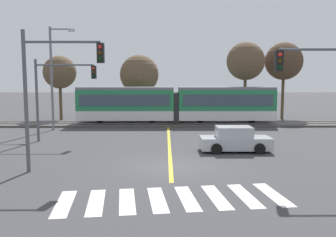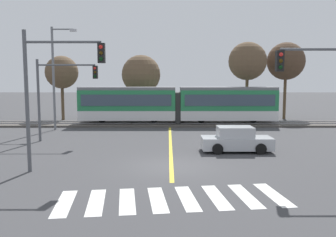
{
  "view_description": "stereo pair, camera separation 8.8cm",
  "coord_description": "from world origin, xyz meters",
  "px_view_note": "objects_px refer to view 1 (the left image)",
  "views": [
    {
      "loc": [
        -0.26,
        -17.48,
        4.35
      ],
      "look_at": [
        -0.07,
        7.32,
        1.6
      ],
      "focal_mm": 38.0,
      "sensor_mm": 36.0,
      "label": 1
    },
    {
      "loc": [
        -0.17,
        -17.49,
        4.35
      ],
      "look_at": [
        -0.07,
        7.32,
        1.6
      ],
      "focal_mm": 38.0,
      "sensor_mm": 36.0,
      "label": 2
    }
  ],
  "objects_px": {
    "bare_tree_west": "(139,75)",
    "bare_tree_east": "(246,61)",
    "sedan_crossing": "(235,140)",
    "bare_tree_far_east": "(284,61)",
    "traffic_light_mid_left": "(58,87)",
    "traffic_light_near_right": "(330,87)",
    "street_lamp_west": "(54,72)",
    "bare_tree_far_west": "(60,73)",
    "traffic_light_near_left": "(51,81)",
    "light_rail_tram": "(176,103)"
  },
  "relations": [
    {
      "from": "bare_tree_west",
      "to": "bare_tree_east",
      "type": "height_order",
      "value": "bare_tree_east"
    },
    {
      "from": "sedan_crossing",
      "to": "bare_tree_far_east",
      "type": "bearing_deg",
      "value": 64.01
    },
    {
      "from": "sedan_crossing",
      "to": "traffic_light_mid_left",
      "type": "height_order",
      "value": "traffic_light_mid_left"
    },
    {
      "from": "traffic_light_near_right",
      "to": "sedan_crossing",
      "type": "bearing_deg",
      "value": 117.99
    },
    {
      "from": "sedan_crossing",
      "to": "bare_tree_west",
      "type": "distance_m",
      "value": 19.1
    },
    {
      "from": "street_lamp_west",
      "to": "bare_tree_far_west",
      "type": "height_order",
      "value": "street_lamp_west"
    },
    {
      "from": "bare_tree_far_west",
      "to": "bare_tree_east",
      "type": "height_order",
      "value": "bare_tree_east"
    },
    {
      "from": "traffic_light_mid_left",
      "to": "traffic_light_near_left",
      "type": "bearing_deg",
      "value": -75.22
    },
    {
      "from": "light_rail_tram",
      "to": "bare_tree_far_east",
      "type": "bearing_deg",
      "value": 23.8
    },
    {
      "from": "traffic_light_near_right",
      "to": "bare_tree_east",
      "type": "height_order",
      "value": "bare_tree_east"
    },
    {
      "from": "traffic_light_near_left",
      "to": "traffic_light_mid_left",
      "type": "bearing_deg",
      "value": 104.78
    },
    {
      "from": "sedan_crossing",
      "to": "bare_tree_west",
      "type": "height_order",
      "value": "bare_tree_west"
    },
    {
      "from": "traffic_light_mid_left",
      "to": "street_lamp_west",
      "type": "xyz_separation_m",
      "value": [
        -2.0,
        5.62,
        1.1
      ]
    },
    {
      "from": "sedan_crossing",
      "to": "traffic_light_mid_left",
      "type": "xyz_separation_m",
      "value": [
        -11.66,
        3.61,
        3.14
      ]
    },
    {
      "from": "traffic_light_near_left",
      "to": "bare_tree_east",
      "type": "height_order",
      "value": "bare_tree_east"
    },
    {
      "from": "light_rail_tram",
      "to": "traffic_light_mid_left",
      "type": "bearing_deg",
      "value": -133.28
    },
    {
      "from": "traffic_light_mid_left",
      "to": "bare_tree_far_east",
      "type": "height_order",
      "value": "bare_tree_far_east"
    },
    {
      "from": "light_rail_tram",
      "to": "sedan_crossing",
      "type": "height_order",
      "value": "light_rail_tram"
    },
    {
      "from": "light_rail_tram",
      "to": "bare_tree_west",
      "type": "height_order",
      "value": "bare_tree_west"
    },
    {
      "from": "traffic_light_mid_left",
      "to": "bare_tree_west",
      "type": "distance_m",
      "value": 14.47
    },
    {
      "from": "sedan_crossing",
      "to": "traffic_light_near_left",
      "type": "xyz_separation_m",
      "value": [
        -9.47,
        -4.72,
        3.58
      ]
    },
    {
      "from": "street_lamp_west",
      "to": "traffic_light_near_left",
      "type": "bearing_deg",
      "value": -73.25
    },
    {
      "from": "traffic_light_mid_left",
      "to": "street_lamp_west",
      "type": "bearing_deg",
      "value": 109.61
    },
    {
      "from": "light_rail_tram",
      "to": "street_lamp_west",
      "type": "xyz_separation_m",
      "value": [
        -10.46,
        -3.36,
        2.89
      ]
    },
    {
      "from": "bare_tree_far_west",
      "to": "bare_tree_east",
      "type": "distance_m",
      "value": 19.56
    },
    {
      "from": "traffic_light_near_right",
      "to": "bare_tree_far_west",
      "type": "distance_m",
      "value": 28.93
    },
    {
      "from": "sedan_crossing",
      "to": "bare_tree_far_east",
      "type": "distance_m",
      "value": 20.61
    },
    {
      "from": "sedan_crossing",
      "to": "bare_tree_east",
      "type": "relative_size",
      "value": 0.51
    },
    {
      "from": "traffic_light_near_left",
      "to": "traffic_light_near_right",
      "type": "bearing_deg",
      "value": -4.08
    },
    {
      "from": "street_lamp_west",
      "to": "bare_tree_far_west",
      "type": "distance_m",
      "value": 7.69
    },
    {
      "from": "traffic_light_near_left",
      "to": "bare_tree_far_east",
      "type": "relative_size",
      "value": 0.79
    },
    {
      "from": "sedan_crossing",
      "to": "traffic_light_near_right",
      "type": "bearing_deg",
      "value": -62.01
    },
    {
      "from": "bare_tree_far_west",
      "to": "bare_tree_east",
      "type": "relative_size",
      "value": 0.83
    },
    {
      "from": "traffic_light_near_left",
      "to": "bare_tree_far_west",
      "type": "height_order",
      "value": "bare_tree_far_west"
    },
    {
      "from": "sedan_crossing",
      "to": "bare_tree_west",
      "type": "xyz_separation_m",
      "value": [
        -7.02,
        17.28,
        4.14
      ]
    },
    {
      "from": "traffic_light_near_right",
      "to": "bare_tree_east",
      "type": "xyz_separation_m",
      "value": [
        1.16,
        21.72,
        2.15
      ]
    },
    {
      "from": "sedan_crossing",
      "to": "light_rail_tram",
      "type": "bearing_deg",
      "value": 104.28
    },
    {
      "from": "traffic_light_mid_left",
      "to": "bare_tree_east",
      "type": "bearing_deg",
      "value": 38.36
    },
    {
      "from": "bare_tree_east",
      "to": "bare_tree_far_east",
      "type": "bearing_deg",
      "value": 20.73
    },
    {
      "from": "sedan_crossing",
      "to": "bare_tree_far_east",
      "type": "xyz_separation_m",
      "value": [
        8.7,
        17.84,
        5.56
      ]
    },
    {
      "from": "traffic_light_near_left",
      "to": "bare_tree_far_west",
      "type": "relative_size",
      "value": 0.97
    },
    {
      "from": "sedan_crossing",
      "to": "traffic_light_near_right",
      "type": "relative_size",
      "value": 0.68
    },
    {
      "from": "bare_tree_east",
      "to": "traffic_light_mid_left",
      "type": "bearing_deg",
      "value": -141.64
    },
    {
      "from": "traffic_light_near_left",
      "to": "bare_tree_east",
      "type": "relative_size",
      "value": 0.8
    },
    {
      "from": "light_rail_tram",
      "to": "bare_tree_east",
      "type": "height_order",
      "value": "bare_tree_east"
    },
    {
      "from": "traffic_light_near_right",
      "to": "bare_tree_west",
      "type": "height_order",
      "value": "bare_tree_west"
    },
    {
      "from": "traffic_light_mid_left",
      "to": "bare_tree_far_west",
      "type": "distance_m",
      "value": 13.69
    },
    {
      "from": "traffic_light_mid_left",
      "to": "street_lamp_west",
      "type": "relative_size",
      "value": 0.66
    },
    {
      "from": "sedan_crossing",
      "to": "traffic_light_near_left",
      "type": "bearing_deg",
      "value": -153.5
    },
    {
      "from": "light_rail_tram",
      "to": "bare_tree_far_east",
      "type": "distance_m",
      "value": 13.67
    }
  ]
}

